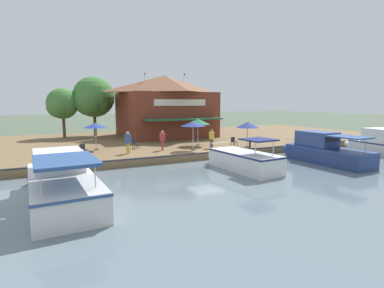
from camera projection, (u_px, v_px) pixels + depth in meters
name	position (u px, v px, depth m)	size (l,w,h in m)	color
ground_plane	(205.00, 161.00, 24.07)	(220.00, 220.00, 0.00)	#4C5B47
quay_deck	(158.00, 142.00, 33.78)	(22.00, 56.00, 0.60)	brown
quay_edge_fender	(205.00, 153.00, 24.07)	(0.20, 50.40, 0.10)	#2D2D33
waterfront_restaurant	(165.00, 105.00, 36.67)	(11.23, 10.71, 7.68)	brown
patio_umbrella_near_quay_edge	(95.00, 126.00, 25.66)	(2.00, 2.00, 2.34)	#B7B7B7
patio_umbrella_mid_patio_right	(198.00, 122.00, 28.38)	(2.29, 2.29, 2.58)	#B7B7B7
patio_umbrella_far_corner	(193.00, 124.00, 25.40)	(2.14, 2.14, 2.50)	#B7B7B7
patio_umbrella_mid_patio_left	(248.00, 125.00, 27.40)	(2.08, 2.08, 2.34)	#B7B7B7
cafe_chair_back_row_seat	(135.00, 143.00, 26.56)	(0.51, 0.51, 0.85)	#2D2D33
cafe_chair_beside_entrance	(83.00, 149.00, 23.43)	(0.55, 0.55, 0.85)	#2D2D33
cafe_chair_facing_river	(234.00, 141.00, 28.04)	(0.48, 0.48, 0.85)	#2D2D33
person_mid_patio	(162.00, 138.00, 25.58)	(0.48, 0.48, 1.69)	#B23338
person_near_entrance	(128.00, 140.00, 23.88)	(0.50, 0.50, 1.77)	gold
person_at_quay_edge	(212.00, 136.00, 26.78)	(0.48, 0.48, 1.70)	#4C4C56
motorboat_outer_channel	(320.00, 151.00, 23.28)	(7.58, 2.46, 2.34)	navy
motorboat_mid_row	(61.00, 180.00, 14.50)	(9.03, 3.09, 2.35)	silver
motorboat_nearest_quay	(239.00, 159.00, 20.82)	(6.46, 2.59, 2.28)	white
mooring_post	(250.00, 144.00, 26.29)	(0.22, 0.22, 0.95)	#473323
tree_behind_restaurant	(61.00, 104.00, 34.37)	(3.75, 3.57, 5.74)	brown
tree_downstream_bank	(93.00, 98.00, 35.94)	(5.15, 4.91, 7.20)	brown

